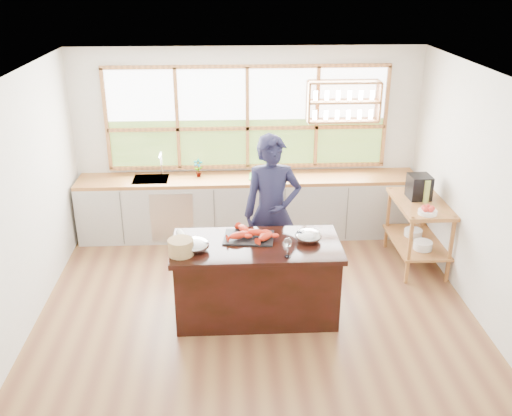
{
  "coord_description": "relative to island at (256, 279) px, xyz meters",
  "views": [
    {
      "loc": [
        -0.3,
        -5.78,
        3.7
      ],
      "look_at": [
        0.01,
        0.15,
        1.18
      ],
      "focal_mm": 40.0,
      "sensor_mm": 36.0,
      "label": 1
    }
  ],
  "objects": [
    {
      "name": "potted_plant",
      "position": [
        -0.72,
        2.2,
        0.58
      ],
      "size": [
        0.15,
        0.11,
        0.27
      ],
      "primitive_type": "imported",
      "rotation": [
        0.0,
        0.0,
        -0.1
      ],
      "color": "slate",
      "rests_on": "back_counter"
    },
    {
      "name": "fruit_bowl",
      "position": [
        2.14,
        0.7,
        0.49
      ],
      "size": [
        0.23,
        0.23,
        0.11
      ],
      "color": "white",
      "rests_on": "right_shelf_unit"
    },
    {
      "name": "mixing_bowl_right",
      "position": [
        0.58,
        0.04,
        0.51
      ],
      "size": [
        0.29,
        0.29,
        0.14
      ],
      "primitive_type": "ellipsoid",
      "color": "#B5B9BD",
      "rests_on": "island"
    },
    {
      "name": "lobster_pile",
      "position": [
        -0.06,
        0.14,
        0.5
      ],
      "size": [
        0.52,
        0.44,
        0.08
      ],
      "color": "red",
      "rests_on": "slate_board"
    },
    {
      "name": "mixing_bowl_left",
      "position": [
        -0.66,
        -0.12,
        0.51
      ],
      "size": [
        0.31,
        0.31,
        0.15
      ],
      "primitive_type": "ellipsoid",
      "color": "#B5B9BD",
      "rests_on": "island"
    },
    {
      "name": "ground_plane",
      "position": [
        0.0,
        0.2,
        -0.45
      ],
      "size": [
        5.0,
        5.0,
        0.0
      ],
      "primitive_type": "plane",
      "color": "olive"
    },
    {
      "name": "back_counter",
      "position": [
        -0.02,
        2.14,
        0.0
      ],
      "size": [
        4.9,
        0.63,
        0.9
      ],
      "color": "#B6B2AC",
      "rests_on": "ground_plane"
    },
    {
      "name": "room_shell",
      "position": [
        0.02,
        0.71,
        1.3
      ],
      "size": [
        5.02,
        4.52,
        2.71
      ],
      "color": "silver",
      "rests_on": "ground_plane"
    },
    {
      "name": "cutting_board",
      "position": [
        0.21,
        2.14,
        0.45
      ],
      "size": [
        0.42,
        0.33,
        0.01
      ],
      "primitive_type": "cube",
      "rotation": [
        0.0,
        0.0,
        -0.08
      ],
      "color": "green",
      "rests_on": "back_counter"
    },
    {
      "name": "wine_glass",
      "position": [
        0.31,
        -0.32,
        0.61
      ],
      "size": [
        0.08,
        0.08,
        0.22
      ],
      "color": "silver",
      "rests_on": "island"
    },
    {
      "name": "cook",
      "position": [
        0.23,
        0.71,
        0.51
      ],
      "size": [
        0.72,
        0.48,
        1.92
      ],
      "primitive_type": "imported",
      "rotation": [
        0.0,
        0.0,
        0.03
      ],
      "color": "#181833",
      "rests_on": "ground_plane"
    },
    {
      "name": "island",
      "position": [
        0.0,
        0.0,
        0.0
      ],
      "size": [
        1.85,
        0.9,
        0.9
      ],
      "color": "black",
      "rests_on": "ground_plane"
    },
    {
      "name": "parchment_roll",
      "position": [
        -0.81,
        0.12,
        0.49
      ],
      "size": [
        0.16,
        0.31,
        0.08
      ],
      "primitive_type": "cylinder",
      "rotation": [
        1.57,
        0.0,
        0.29
      ],
      "color": "silver",
      "rests_on": "island"
    },
    {
      "name": "slate_board",
      "position": [
        -0.08,
        0.14,
        0.45
      ],
      "size": [
        0.6,
        0.47,
        0.02
      ],
      "primitive_type": "cube",
      "rotation": [
        0.0,
        0.0,
        -0.13
      ],
      "color": "black",
      "rests_on": "island"
    },
    {
      "name": "espresso_machine",
      "position": [
        2.19,
        1.23,
        0.6
      ],
      "size": [
        0.28,
        0.3,
        0.31
      ],
      "primitive_type": "cube",
      "rotation": [
        0.0,
        0.0,
        0.04
      ],
      "color": "black",
      "rests_on": "right_shelf_unit"
    },
    {
      "name": "wicker_basket",
      "position": [
        -0.81,
        -0.21,
        0.53
      ],
      "size": [
        0.27,
        0.27,
        0.17
      ],
      "primitive_type": "cylinder",
      "color": "tan",
      "rests_on": "island"
    },
    {
      "name": "wine_bottle",
      "position": [
        2.24,
        1.08,
        0.59
      ],
      "size": [
        0.09,
        0.09,
        0.3
      ],
      "primitive_type": "cylinder",
      "rotation": [
        0.0,
        0.0,
        0.23
      ],
      "color": "#9CB34F",
      "rests_on": "right_shelf_unit"
    },
    {
      "name": "right_shelf_unit",
      "position": [
        2.19,
        1.09,
        0.15
      ],
      "size": [
        0.62,
        1.1,
        0.9
      ],
      "color": "#AB6132",
      "rests_on": "ground_plane"
    }
  ]
}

